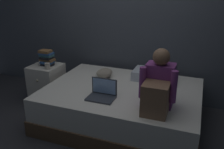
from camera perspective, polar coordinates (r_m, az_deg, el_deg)
ground_plane at (r=3.16m, az=-2.96°, el=-13.06°), size 8.00×8.00×0.00m
wall_back at (r=3.78m, az=4.21°, el=14.46°), size 5.60×0.10×2.70m
bed at (r=3.21m, az=2.42°, el=-7.35°), size 2.00×1.50×0.50m
nightstand at (r=3.88m, az=-15.26°, el=-2.11°), size 0.44×0.46×0.60m
person_sitting at (r=2.55m, az=10.99°, el=-3.00°), size 0.39×0.44×0.66m
laptop at (r=2.83m, az=-2.36°, el=-4.51°), size 0.32×0.23×0.22m
pillow at (r=3.41m, az=9.88°, el=-0.12°), size 0.56×0.36×0.13m
book_stack at (r=3.74m, az=-15.36°, el=3.90°), size 0.22×0.16×0.24m
mug at (r=3.60m, az=-15.18°, el=1.98°), size 0.08×0.08×0.09m
clothes_pile at (r=3.47m, az=-1.78°, el=0.42°), size 0.22×0.27×0.12m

